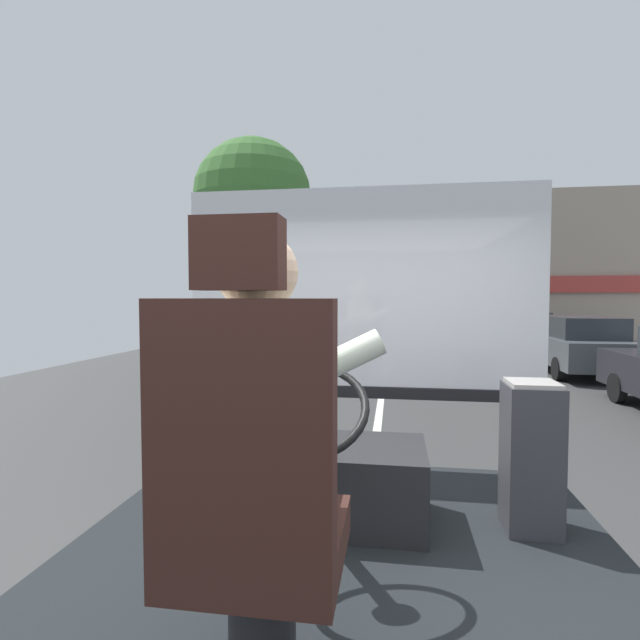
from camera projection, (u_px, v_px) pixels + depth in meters
name	position (u px, v px, depth m)	size (l,w,h in m)	color
ground	(383.00, 385.00, 10.58)	(18.00, 44.00, 0.06)	#383838
driver_seat	(253.00, 507.00, 1.33)	(0.48, 0.48, 1.38)	black
bus_driver	(263.00, 410.00, 1.42)	(0.73, 0.50, 0.85)	#282833
steering_console	(320.00, 477.00, 2.55)	(1.10, 1.06, 0.88)	black
fare_box	(531.00, 456.00, 2.44)	(0.26, 0.27, 0.76)	#333338
windshield_panel	(361.00, 316.00, 3.40)	(2.50, 0.08, 1.48)	silver
street_tree	(253.00, 199.00, 13.05)	(3.17, 3.17, 6.17)	#4C3828
shop_building	(527.00, 273.00, 20.15)	(11.15, 5.62, 5.82)	gray
parked_car_charcoal	(576.00, 344.00, 12.11)	(1.78, 4.21, 1.43)	#474C51
parked_car_white	(518.00, 330.00, 17.78)	(2.02, 3.89, 1.36)	silver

